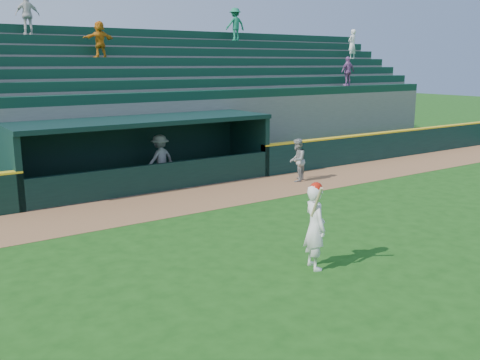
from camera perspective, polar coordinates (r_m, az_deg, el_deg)
The scene contains 9 objects.
ground at distance 13.52m, azimuth 3.87°, elevation -6.59°, with size 120.00×120.00×0.00m, color #194912.
warning_track at distance 17.46m, azimuth -6.15°, elevation -2.24°, with size 40.00×3.00×0.01m, color #91603A.
field_wall_right at distance 26.41m, azimuth 16.07°, elevation 3.63°, with size 15.50×0.30×1.20m, color black.
wall_stripe_right at distance 26.32m, azimuth 16.16°, elevation 4.98°, with size 15.50×0.32×0.06m, color yellow.
dugout_player_front at distance 20.23m, azimuth 6.12°, elevation 2.12°, with size 0.79×0.62×1.63m, color gray.
dugout_player_inside at distance 20.12m, azimuth -8.51°, elevation 2.25°, with size 1.16×0.67×1.80m, color #A5A5A0.
dugout at distance 19.93m, azimuth -10.50°, elevation 3.41°, with size 9.40×2.80×2.46m.
stands at distance 24.02m, azimuth -15.11°, elevation 7.19°, with size 34.50×6.25×7.54m.
batter_at_plate at distance 11.65m, azimuth 8.01°, elevation -4.85°, with size 0.61×0.85×1.94m.
Camera 1 is at (-7.97, -10.01, 4.38)m, focal length 40.00 mm.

